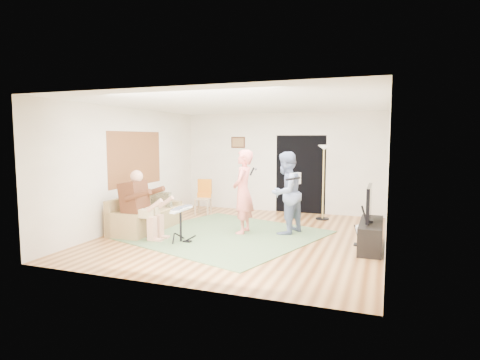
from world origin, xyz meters
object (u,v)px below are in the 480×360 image
(sofa, at_px, (143,219))
(guitar_spare, at_px, (360,234))
(dining_chair, at_px, (204,202))
(singer, at_px, (243,192))
(drum_kit, at_px, (181,227))
(tv_cabinet, at_px, (371,235))
(guitarist, at_px, (286,193))
(torchiere_lamp, at_px, (324,169))
(television, at_px, (369,203))

(sofa, relative_size, guitar_spare, 2.44)
(sofa, bearing_deg, dining_chair, 77.56)
(singer, bearing_deg, drum_kit, -42.32)
(drum_kit, distance_m, guitar_spare, 3.44)
(sofa, xyz_separation_m, tv_cabinet, (4.78, 0.15, -0.00))
(singer, xyz_separation_m, guitarist, (0.85, 0.29, -0.02))
(guitarist, bearing_deg, dining_chair, -97.37)
(guitar_spare, bearing_deg, torchiere_lamp, 115.00)
(drum_kit, relative_size, guitarist, 0.40)
(sofa, relative_size, tv_cabinet, 1.34)
(torchiere_lamp, height_order, dining_chair, torchiere_lamp)
(singer, bearing_deg, guitar_spare, 82.60)
(dining_chair, xyz_separation_m, television, (4.27, -1.96, 0.52))
(drum_kit, bearing_deg, sofa, 153.14)
(singer, relative_size, television, 1.75)
(drum_kit, distance_m, guitarist, 2.31)
(guitar_spare, bearing_deg, drum_kit, -164.05)
(sofa, distance_m, tv_cabinet, 4.79)
(drum_kit, relative_size, guitar_spare, 0.91)
(tv_cabinet, bearing_deg, singer, 173.29)
(drum_kit, height_order, tv_cabinet, drum_kit)
(dining_chair, bearing_deg, guitar_spare, -33.62)
(guitarist, height_order, torchiere_lamp, torchiere_lamp)
(sofa, height_order, drum_kit, sofa)
(tv_cabinet, relative_size, television, 1.37)
(guitar_spare, xyz_separation_m, dining_chair, (-4.12, 1.82, 0.11))
(guitarist, height_order, dining_chair, guitarist)
(guitar_spare, xyz_separation_m, torchiere_lamp, (-1.04, 2.23, 1.05))
(torchiere_lamp, relative_size, dining_chair, 2.00)
(drum_kit, relative_size, dining_chair, 0.76)
(torchiere_lamp, relative_size, television, 1.82)
(singer, distance_m, dining_chair, 2.45)
(singer, bearing_deg, torchiere_lamp, 142.97)
(sofa, distance_m, drum_kit, 1.44)
(guitarist, bearing_deg, tv_cabinet, 92.10)
(singer, xyz_separation_m, guitar_spare, (2.41, -0.16, -0.67))
(singer, height_order, torchiere_lamp, torchiere_lamp)
(sofa, distance_m, guitar_spare, 4.60)
(guitarist, xyz_separation_m, dining_chair, (-2.56, 1.37, -0.54))
(torchiere_lamp, relative_size, tv_cabinet, 1.32)
(sofa, bearing_deg, torchiere_lamp, 35.49)
(sofa, distance_m, torchiere_lamp, 4.48)
(dining_chair, bearing_deg, sofa, -112.23)
(singer, bearing_deg, dining_chair, -137.60)
(sofa, distance_m, television, 4.77)
(singer, height_order, guitarist, singer)
(drum_kit, height_order, guitar_spare, guitar_spare)
(dining_chair, bearing_deg, drum_kit, -83.34)
(television, bearing_deg, tv_cabinet, 0.00)
(tv_cabinet, bearing_deg, sofa, -178.17)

